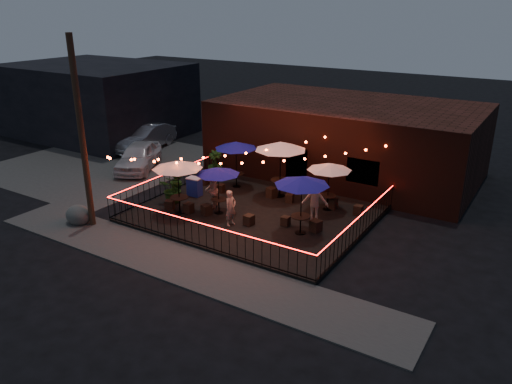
{
  "coord_description": "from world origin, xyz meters",
  "views": [
    {
      "loc": [
        11.14,
        -15.55,
        9.02
      ],
      "look_at": [
        0.44,
        1.44,
        1.42
      ],
      "focal_mm": 35.0,
      "sensor_mm": 36.0,
      "label": 1
    }
  ],
  "objects_px": {
    "cafe_table_2": "(218,172)",
    "cafe_table_5": "(329,167)",
    "boulder": "(78,215)",
    "utility_pole": "(82,135)",
    "cafe_table_3": "(281,147)",
    "cafe_table_4": "(302,182)",
    "cafe_table_0": "(177,165)",
    "cafe_table_1": "(236,146)",
    "cooler": "(195,186)"
  },
  "relations": [
    {
      "from": "utility_pole",
      "to": "cooler",
      "type": "bearing_deg",
      "value": 70.16
    },
    {
      "from": "utility_pole",
      "to": "boulder",
      "type": "relative_size",
      "value": 7.83
    },
    {
      "from": "cafe_table_1",
      "to": "cafe_table_3",
      "type": "distance_m",
      "value": 2.59
    },
    {
      "from": "utility_pole",
      "to": "cafe_table_0",
      "type": "bearing_deg",
      "value": 47.54
    },
    {
      "from": "cafe_table_1",
      "to": "cafe_table_3",
      "type": "bearing_deg",
      "value": 0.03
    },
    {
      "from": "boulder",
      "to": "cafe_table_2",
      "type": "bearing_deg",
      "value": 40.05
    },
    {
      "from": "utility_pole",
      "to": "cooler",
      "type": "height_order",
      "value": "utility_pole"
    },
    {
      "from": "cafe_table_1",
      "to": "boulder",
      "type": "relative_size",
      "value": 2.74
    },
    {
      "from": "utility_pole",
      "to": "cafe_table_5",
      "type": "xyz_separation_m",
      "value": [
        8.03,
        6.72,
        -1.82
      ]
    },
    {
      "from": "cafe_table_4",
      "to": "cooler",
      "type": "xyz_separation_m",
      "value": [
        -6.39,
        1.07,
        -1.79
      ]
    },
    {
      "from": "cafe_table_0",
      "to": "boulder",
      "type": "height_order",
      "value": "cafe_table_0"
    },
    {
      "from": "cafe_table_5",
      "to": "cafe_table_2",
      "type": "bearing_deg",
      "value": -142.97
    },
    {
      "from": "cafe_table_4",
      "to": "cooler",
      "type": "distance_m",
      "value": 6.72
    },
    {
      "from": "cafe_table_3",
      "to": "boulder",
      "type": "distance_m",
      "value": 9.64
    },
    {
      "from": "utility_pole",
      "to": "cafe_table_1",
      "type": "height_order",
      "value": "utility_pole"
    },
    {
      "from": "cafe_table_1",
      "to": "cafe_table_2",
      "type": "height_order",
      "value": "cafe_table_1"
    },
    {
      "from": "boulder",
      "to": "utility_pole",
      "type": "bearing_deg",
      "value": 18.71
    },
    {
      "from": "cafe_table_3",
      "to": "cafe_table_4",
      "type": "height_order",
      "value": "cafe_table_3"
    },
    {
      "from": "cafe_table_1",
      "to": "boulder",
      "type": "xyz_separation_m",
      "value": [
        -3.4,
        -7.22,
        -1.94
      ]
    },
    {
      "from": "cafe_table_2",
      "to": "cooler",
      "type": "relative_size",
      "value": 2.34
    },
    {
      "from": "utility_pole",
      "to": "cafe_table_5",
      "type": "distance_m",
      "value": 10.62
    },
    {
      "from": "cooler",
      "to": "cafe_table_5",
      "type": "bearing_deg",
      "value": 13.73
    },
    {
      "from": "utility_pole",
      "to": "cafe_table_4",
      "type": "relative_size",
      "value": 2.87
    },
    {
      "from": "utility_pole",
      "to": "cafe_table_1",
      "type": "xyz_separation_m",
      "value": [
        2.78,
        7.01,
        -1.66
      ]
    },
    {
      "from": "cafe_table_5",
      "to": "cooler",
      "type": "bearing_deg",
      "value": -163.52
    },
    {
      "from": "boulder",
      "to": "cafe_table_0",
      "type": "bearing_deg",
      "value": 43.39
    },
    {
      "from": "cafe_table_4",
      "to": "cafe_table_3",
      "type": "bearing_deg",
      "value": 131.07
    },
    {
      "from": "cafe_table_2",
      "to": "cafe_table_5",
      "type": "height_order",
      "value": "cafe_table_5"
    },
    {
      "from": "cafe_table_3",
      "to": "cafe_table_4",
      "type": "relative_size",
      "value": 0.99
    },
    {
      "from": "cafe_table_1",
      "to": "cafe_table_4",
      "type": "bearing_deg",
      "value": -30.89
    },
    {
      "from": "utility_pole",
      "to": "cafe_table_3",
      "type": "distance_m",
      "value": 8.92
    },
    {
      "from": "cafe_table_2",
      "to": "cafe_table_5",
      "type": "relative_size",
      "value": 0.88
    },
    {
      "from": "cafe_table_4",
      "to": "boulder",
      "type": "distance_m",
      "value": 9.85
    },
    {
      "from": "cooler",
      "to": "utility_pole",
      "type": "bearing_deg",
      "value": -112.58
    },
    {
      "from": "cafe_table_5",
      "to": "cafe_table_1",
      "type": "bearing_deg",
      "value": 176.81
    },
    {
      "from": "cafe_table_5",
      "to": "utility_pole",
      "type": "bearing_deg",
      "value": -140.07
    },
    {
      "from": "utility_pole",
      "to": "cafe_table_2",
      "type": "bearing_deg",
      "value": 42.54
    },
    {
      "from": "cafe_table_2",
      "to": "cafe_table_5",
      "type": "bearing_deg",
      "value": 37.03
    },
    {
      "from": "cafe_table_1",
      "to": "cafe_table_2",
      "type": "relative_size",
      "value": 1.3
    },
    {
      "from": "cooler",
      "to": "cafe_table_1",
      "type": "bearing_deg",
      "value": 61.83
    },
    {
      "from": "cafe_table_4",
      "to": "cafe_table_5",
      "type": "bearing_deg",
      "value": 92.38
    },
    {
      "from": "cafe_table_3",
      "to": "boulder",
      "type": "bearing_deg",
      "value": -129.57
    },
    {
      "from": "utility_pole",
      "to": "cafe_table_4",
      "type": "height_order",
      "value": "utility_pole"
    },
    {
      "from": "cafe_table_1",
      "to": "cafe_table_4",
      "type": "distance_m",
      "value": 6.26
    },
    {
      "from": "cafe_table_4",
      "to": "cafe_table_5",
      "type": "distance_m",
      "value": 2.93
    },
    {
      "from": "cafe_table_0",
      "to": "cafe_table_4",
      "type": "bearing_deg",
      "value": 10.17
    },
    {
      "from": "cafe_table_1",
      "to": "boulder",
      "type": "height_order",
      "value": "cafe_table_1"
    },
    {
      "from": "cafe_table_2",
      "to": "boulder",
      "type": "xyz_separation_m",
      "value": [
        -4.68,
        -3.94,
        -1.72
      ]
    },
    {
      "from": "cafe_table_3",
      "to": "cafe_table_0",
      "type": "bearing_deg",
      "value": -123.48
    },
    {
      "from": "cafe_table_2",
      "to": "cafe_table_4",
      "type": "xyz_separation_m",
      "value": [
        4.09,
        0.07,
        0.29
      ]
    }
  ]
}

